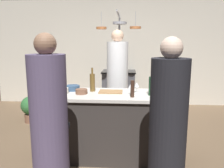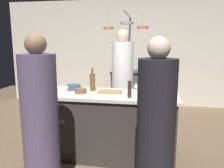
{
  "view_description": "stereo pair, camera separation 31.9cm",
  "coord_description": "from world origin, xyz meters",
  "px_view_note": "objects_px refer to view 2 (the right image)",
  "views": [
    {
      "loc": [
        0.23,
        -2.98,
        1.58
      ],
      "look_at": [
        0.0,
        0.15,
        1.0
      ],
      "focal_mm": 36.57,
      "sensor_mm": 36.0,
      "label": 1
    },
    {
      "loc": [
        0.54,
        -2.94,
        1.58
      ],
      "look_at": [
        0.0,
        0.15,
        1.0
      ],
      "focal_mm": 36.57,
      "sensor_mm": 36.0,
      "label": 2
    }
  ],
  "objects_px": {
    "bar_stool_left": "(54,147)",
    "stove_range": "(128,89)",
    "wine_glass_near_right_guest": "(136,86)",
    "guest_right": "(156,135)",
    "wine_glass_near_left_guest": "(129,87)",
    "pepper_mill": "(130,89)",
    "wine_bottle_green": "(150,86)",
    "bar_stool_right": "(153,155)",
    "cutting_board": "(110,92)",
    "guest_left": "(41,126)",
    "wine_bottle_amber": "(93,82)",
    "wine_glass_by_chef": "(152,91)",
    "wine_bottle_rose": "(168,89)",
    "wine_bottle_red": "(170,84)",
    "mixing_bowl_blue": "(74,87)",
    "mixing_bowl_wooden": "(81,91)",
    "potted_plant": "(39,105)",
    "mixing_bowl_ceramic": "(62,90)",
    "chef": "(122,84)"
  },
  "relations": [
    {
      "from": "pepper_mill",
      "to": "wine_bottle_green",
      "type": "distance_m",
      "value": 0.27
    },
    {
      "from": "guest_left",
      "to": "wine_bottle_amber",
      "type": "height_order",
      "value": "guest_left"
    },
    {
      "from": "guest_right",
      "to": "wine_bottle_rose",
      "type": "height_order",
      "value": "guest_right"
    },
    {
      "from": "guest_right",
      "to": "wine_bottle_red",
      "type": "bearing_deg",
      "value": 80.05
    },
    {
      "from": "wine_bottle_green",
      "to": "mixing_bowl_blue",
      "type": "height_order",
      "value": "wine_bottle_green"
    },
    {
      "from": "wine_bottle_red",
      "to": "wine_bottle_amber",
      "type": "bearing_deg",
      "value": -175.38
    },
    {
      "from": "guest_left",
      "to": "mixing_bowl_blue",
      "type": "distance_m",
      "value": 1.14
    },
    {
      "from": "mixing_bowl_wooden",
      "to": "wine_glass_near_left_guest",
      "type": "bearing_deg",
      "value": 0.28
    },
    {
      "from": "guest_right",
      "to": "mixing_bowl_blue",
      "type": "bearing_deg",
      "value": 136.25
    },
    {
      "from": "guest_left",
      "to": "wine_glass_near_left_guest",
      "type": "relative_size",
      "value": 11.4
    },
    {
      "from": "wine_bottle_red",
      "to": "mixing_bowl_blue",
      "type": "bearing_deg",
      "value": -177.87
    },
    {
      "from": "potted_plant",
      "to": "mixing_bowl_blue",
      "type": "height_order",
      "value": "mixing_bowl_blue"
    },
    {
      "from": "guest_right",
      "to": "cutting_board",
      "type": "distance_m",
      "value": 1.2
    },
    {
      "from": "guest_right",
      "to": "wine_bottle_red",
      "type": "height_order",
      "value": "guest_right"
    },
    {
      "from": "mixing_bowl_blue",
      "to": "wine_glass_near_left_guest",
      "type": "bearing_deg",
      "value": -13.67
    },
    {
      "from": "pepper_mill",
      "to": "mixing_bowl_wooden",
      "type": "bearing_deg",
      "value": 168.5
    },
    {
      "from": "mixing_bowl_ceramic",
      "to": "wine_bottle_red",
      "type": "bearing_deg",
      "value": 9.34
    },
    {
      "from": "wine_bottle_red",
      "to": "mixing_bowl_ceramic",
      "type": "distance_m",
      "value": 1.48
    },
    {
      "from": "wine_glass_by_chef",
      "to": "wine_bottle_rose",
      "type": "bearing_deg",
      "value": 16.72
    },
    {
      "from": "potted_plant",
      "to": "mixing_bowl_ceramic",
      "type": "relative_size",
      "value": 3.08
    },
    {
      "from": "wine_glass_near_left_guest",
      "to": "wine_glass_near_right_guest",
      "type": "bearing_deg",
      "value": 53.93
    },
    {
      "from": "bar_stool_left",
      "to": "stove_range",
      "type": "bearing_deg",
      "value": 79.9
    },
    {
      "from": "guest_right",
      "to": "wine_glass_near_left_guest",
      "type": "height_order",
      "value": "guest_right"
    },
    {
      "from": "wine_bottle_amber",
      "to": "stove_range",
      "type": "bearing_deg",
      "value": 83.37
    },
    {
      "from": "guest_left",
      "to": "wine_bottle_red",
      "type": "height_order",
      "value": "guest_left"
    },
    {
      "from": "wine_glass_near_left_guest",
      "to": "cutting_board",
      "type": "bearing_deg",
      "value": 156.87
    },
    {
      "from": "wine_bottle_green",
      "to": "bar_stool_right",
      "type": "bearing_deg",
      "value": -83.77
    },
    {
      "from": "guest_right",
      "to": "mixing_bowl_blue",
      "type": "distance_m",
      "value": 1.62
    },
    {
      "from": "wine_glass_by_chef",
      "to": "wine_glass_near_right_guest",
      "type": "bearing_deg",
      "value": 124.39
    },
    {
      "from": "stove_range",
      "to": "pepper_mill",
      "type": "relative_size",
      "value": 4.24
    },
    {
      "from": "wine_glass_near_right_guest",
      "to": "mixing_bowl_wooden",
      "type": "relative_size",
      "value": 0.92
    },
    {
      "from": "stove_range",
      "to": "wine_glass_near_left_guest",
      "type": "bearing_deg",
      "value": -84.08
    },
    {
      "from": "bar_stool_left",
      "to": "wine_glass_near_right_guest",
      "type": "distance_m",
      "value": 1.29
    },
    {
      "from": "guest_right",
      "to": "wine_glass_near_left_guest",
      "type": "xyz_separation_m",
      "value": [
        -0.34,
        0.91,
        0.25
      ]
    },
    {
      "from": "wine_bottle_rose",
      "to": "cutting_board",
      "type": "bearing_deg",
      "value": 161.15
    },
    {
      "from": "guest_right",
      "to": "wine_bottle_rose",
      "type": "xyz_separation_m",
      "value": [
        0.15,
        0.77,
        0.27
      ]
    },
    {
      "from": "chef",
      "to": "mixing_bowl_wooden",
      "type": "bearing_deg",
      "value": -110.77
    },
    {
      "from": "guest_right",
      "to": "wine_glass_near_left_guest",
      "type": "relative_size",
      "value": 11.16
    },
    {
      "from": "mixing_bowl_blue",
      "to": "wine_glass_by_chef",
      "type": "bearing_deg",
      "value": -19.54
    },
    {
      "from": "potted_plant",
      "to": "mixing_bowl_blue",
      "type": "bearing_deg",
      "value": -44.03
    },
    {
      "from": "bar_stool_right",
      "to": "mixing_bowl_ceramic",
      "type": "distance_m",
      "value": 1.48
    },
    {
      "from": "bar_stool_right",
      "to": "wine_glass_by_chef",
      "type": "height_order",
      "value": "wine_glass_by_chef"
    },
    {
      "from": "wine_bottle_amber",
      "to": "wine_glass_by_chef",
      "type": "relative_size",
      "value": 2.26
    },
    {
      "from": "stove_range",
      "to": "wine_bottle_amber",
      "type": "relative_size",
      "value": 2.69
    },
    {
      "from": "potted_plant",
      "to": "wine_bottle_rose",
      "type": "relative_size",
      "value": 1.66
    },
    {
      "from": "wine_bottle_red",
      "to": "wine_glass_near_left_guest",
      "type": "distance_m",
      "value": 0.6
    },
    {
      "from": "stove_range",
      "to": "chef",
      "type": "distance_m",
      "value": 1.44
    },
    {
      "from": "pepper_mill",
      "to": "wine_bottle_green",
      "type": "xyz_separation_m",
      "value": [
        0.24,
        0.11,
        0.02
      ]
    },
    {
      "from": "wine_glass_by_chef",
      "to": "bar_stool_left",
      "type": "bearing_deg",
      "value": -161.38
    },
    {
      "from": "stove_range",
      "to": "wine_bottle_amber",
      "type": "bearing_deg",
      "value": -96.63
    }
  ]
}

